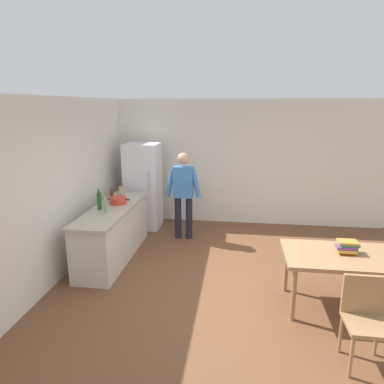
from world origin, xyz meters
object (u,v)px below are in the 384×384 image
chair (365,315)px  cooking_pot (118,200)px  utensil_jar (122,190)px  bottle_wine_green (99,201)px  refrigerator (143,186)px  bottle_vinegar_tall (105,204)px  bottle_beer_brown (112,195)px  book_stack (347,247)px  dining_table (340,260)px  person (183,190)px

chair → cooking_pot: 4.11m
utensil_jar → bottle_wine_green: bottle_wine_green is taller
refrigerator → bottle_vinegar_tall: refrigerator is taller
bottle_beer_brown → refrigerator: bearing=78.5°
refrigerator → book_stack: size_ratio=6.54×
chair → bottle_beer_brown: bottle_beer_brown is taller
bottle_vinegar_tall → book_stack: (3.49, -0.78, -0.20)m
dining_table → chair: (-0.00, -0.97, -0.14)m
bottle_vinegar_tall → book_stack: bearing=-12.6°
refrigerator → utensil_jar: (-0.24, -0.67, 0.08)m
cooking_pot → bottle_wine_green: 0.42m
refrigerator → book_stack: (3.38, -2.64, -0.07)m
bottle_vinegar_tall → bottle_wine_green: bearing=137.9°
cooking_pot → utensil_jar: bearing=104.2°
utensil_jar → book_stack: bearing=-28.5°
bottle_beer_brown → book_stack: bearing=-21.6°
person → bottle_vinegar_tall: size_ratio=5.31×
cooking_pot → refrigerator: bearing=87.1°
person → refrigerator: bearing=149.8°
cooking_pot → bottle_vinegar_tall: bearing=-94.8°
cooking_pot → bottle_beer_brown: 0.24m
bottle_wine_green → bottle_vinegar_tall: size_ratio=1.06×
dining_table → bottle_beer_brown: (-3.55, 1.50, 0.33)m
book_stack → bottle_vinegar_tall: bearing=167.4°
refrigerator → book_stack: 4.29m
refrigerator → person: (0.95, -0.55, 0.08)m
bottle_beer_brown → bottle_vinegar_tall: 0.67m
dining_table → bottle_vinegar_tall: bearing=166.1°
refrigerator → bottle_vinegar_tall: size_ratio=5.62×
refrigerator → bottle_wine_green: bearing=-98.6°
cooking_pot → bottle_wine_green: (-0.19, -0.36, 0.09)m
bottle_beer_brown → bottle_vinegar_tall: (0.13, -0.66, 0.03)m
bottle_wine_green → book_stack: bottle_wine_green is taller
dining_table → bottle_wine_green: bearing=164.7°
refrigerator → book_stack: refrigerator is taller
bottle_beer_brown → person: bearing=28.4°
refrigerator → person: refrigerator is taller
bottle_wine_green → dining_table: bearing=-15.3°
chair → bottle_vinegar_tall: (-3.41, 1.81, 0.50)m
refrigerator → utensil_jar: 0.72m
refrigerator → cooking_pot: bearing=-92.9°
utensil_jar → person: bearing=5.8°
cooking_pot → book_stack: bearing=-20.3°
utensil_jar → book_stack: 4.13m
refrigerator → cooking_pot: 1.37m
dining_table → utensil_jar: utensil_jar is taller
utensil_jar → chair: bearing=-40.2°
cooking_pot → utensil_jar: (-0.17, 0.69, 0.02)m
dining_table → bottle_wine_green: bottle_wine_green is taller
bottle_wine_green → refrigerator: bearing=81.4°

